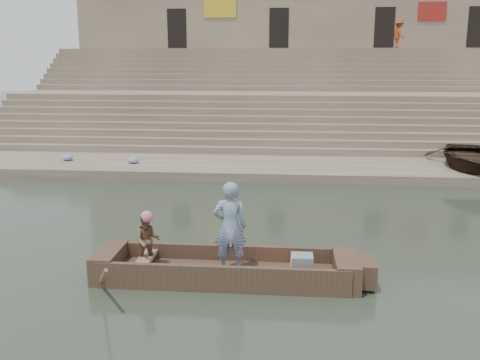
# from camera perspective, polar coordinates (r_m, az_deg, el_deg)

# --- Properties ---
(ground) EXTENTS (120.00, 120.00, 0.00)m
(ground) POSITION_cam_1_polar(r_m,az_deg,el_deg) (14.34, 10.00, -6.22)
(ground) COLOR #252F23
(ground) RESTS_ON ground
(lower_landing) EXTENTS (32.00, 4.00, 0.40)m
(lower_landing) POSITION_cam_1_polar(r_m,az_deg,el_deg) (21.99, 8.35, 1.12)
(lower_landing) COLOR gray
(lower_landing) RESTS_ON ground
(mid_landing) EXTENTS (32.00, 3.00, 2.80)m
(mid_landing) POSITION_cam_1_polar(r_m,az_deg,el_deg) (29.21, 7.65, 6.45)
(mid_landing) COLOR gray
(mid_landing) RESTS_ON ground
(upper_landing) EXTENTS (32.00, 3.00, 5.20)m
(upper_landing) POSITION_cam_1_polar(r_m,az_deg,el_deg) (36.08, 7.25, 9.60)
(upper_landing) COLOR gray
(upper_landing) RESTS_ON ground
(ghat_steps) EXTENTS (32.00, 11.00, 5.20)m
(ghat_steps) POSITION_cam_1_polar(r_m,az_deg,el_deg) (30.85, 7.54, 7.54)
(ghat_steps) COLOR gray
(ghat_steps) RESTS_ON ground
(building_wall) EXTENTS (32.00, 5.07, 11.20)m
(building_wall) POSITION_cam_1_polar(r_m,az_deg,el_deg) (40.02, 7.18, 14.22)
(building_wall) COLOR tan
(building_wall) RESTS_ON ground
(main_rowboat) EXTENTS (5.00, 1.30, 0.22)m
(main_rowboat) POSITION_cam_1_polar(r_m,az_deg,el_deg) (11.62, -1.57, -10.11)
(main_rowboat) COLOR brown
(main_rowboat) RESTS_ON ground
(rowboat_trim) EXTENTS (6.04, 2.63, 1.86)m
(rowboat_trim) POSITION_cam_1_polar(r_m,az_deg,el_deg) (11.52, -0.53, -9.27)
(rowboat_trim) COLOR brown
(rowboat_trim) RESTS_ON ground
(standing_man) EXTENTS (0.76, 0.55, 1.95)m
(standing_man) POSITION_cam_1_polar(r_m,az_deg,el_deg) (11.23, -1.08, -5.02)
(standing_man) COLOR navy
(standing_man) RESTS_ON main_rowboat
(rowing_man) EXTENTS (0.68, 0.60, 1.19)m
(rowing_man) POSITION_cam_1_polar(r_m,az_deg,el_deg) (11.72, -9.83, -6.40)
(rowing_man) COLOR #22673C
(rowing_man) RESTS_ON main_rowboat
(television) EXTENTS (0.46, 0.42, 0.40)m
(television) POSITION_cam_1_polar(r_m,az_deg,el_deg) (11.43, 6.56, -8.91)
(television) COLOR gray
(television) RESTS_ON main_rowboat
(beached_rowboat) EXTENTS (3.85, 4.89, 0.92)m
(beached_rowboat) POSITION_cam_1_polar(r_m,az_deg,el_deg) (23.04, 23.35, 2.40)
(beached_rowboat) COLOR #2D2116
(beached_rowboat) RESTS_ON lower_landing
(pedestrian) EXTENTS (0.92, 1.27, 1.77)m
(pedestrian) POSITION_cam_1_polar(r_m,az_deg,el_deg) (36.16, 16.59, 14.71)
(pedestrian) COLOR #913C18
(pedestrian) RESTS_ON upper_landing
(cloth_bundles) EXTENTS (16.82, 1.50, 0.26)m
(cloth_bundles) POSITION_cam_1_polar(r_m,az_deg,el_deg) (22.13, -2.27, 2.21)
(cloth_bundles) COLOR #3F5999
(cloth_bundles) RESTS_ON lower_landing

